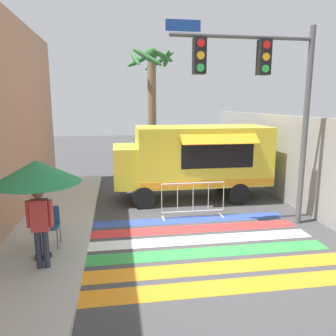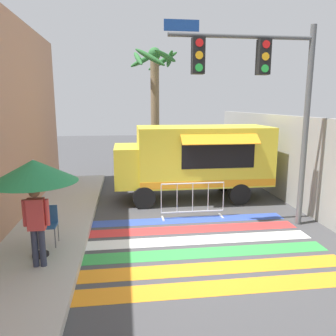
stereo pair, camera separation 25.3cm
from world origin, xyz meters
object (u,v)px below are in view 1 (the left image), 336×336
at_px(food_truck, 190,157).
at_px(folding_chair, 50,222).
at_px(vendor_person, 40,222).
at_px(barricade_front, 193,200).
at_px(patio_umbrella, 37,172).
at_px(palm_tree, 152,92).
at_px(traffic_signal_pole, 263,84).

distance_m(food_truck, folding_chair, 5.87).
distance_m(vendor_person, barricade_front, 4.90).
bearing_deg(patio_umbrella, palm_tree, 69.41).
height_order(vendor_person, palm_tree, palm_tree).
xyz_separation_m(patio_umbrella, palm_tree, (3.42, 9.10, 1.98)).
height_order(patio_umbrella, folding_chair, patio_umbrella).
bearing_deg(palm_tree, barricade_front, -85.22).
height_order(barricade_front, palm_tree, palm_tree).
xyz_separation_m(patio_umbrella, vendor_person, (0.10, -0.48, -0.95)).
bearing_deg(folding_chair, traffic_signal_pole, -9.19).
xyz_separation_m(vendor_person, barricade_front, (3.87, 2.96, -0.59)).
xyz_separation_m(traffic_signal_pole, folding_chair, (-5.58, -0.85, -3.30)).
bearing_deg(barricade_front, patio_umbrella, -148.07).
bearing_deg(patio_umbrella, food_truck, 46.60).
distance_m(barricade_front, palm_tree, 7.52).
xyz_separation_m(barricade_front, palm_tree, (-0.55, 6.63, 3.52)).
distance_m(food_truck, vendor_person, 6.63).
bearing_deg(patio_umbrella, folding_chair, 85.25).
height_order(food_truck, palm_tree, palm_tree).
xyz_separation_m(traffic_signal_pole, palm_tree, (-2.22, 7.58, 0.05)).
bearing_deg(folding_chair, barricade_front, 6.88).
distance_m(traffic_signal_pole, vendor_person, 6.55).
bearing_deg(palm_tree, patio_umbrella, -110.59).
relative_size(food_truck, patio_umbrella, 2.58).
relative_size(food_truck, barricade_front, 2.83).
distance_m(traffic_signal_pole, barricade_front, 3.97).
relative_size(patio_umbrella, vendor_person, 1.27).
xyz_separation_m(folding_chair, palm_tree, (3.36, 8.43, 3.35)).
bearing_deg(folding_chair, palm_tree, 50.40).
height_order(patio_umbrella, palm_tree, palm_tree).
bearing_deg(barricade_front, food_truck, 80.08).
bearing_deg(vendor_person, barricade_front, 31.42).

